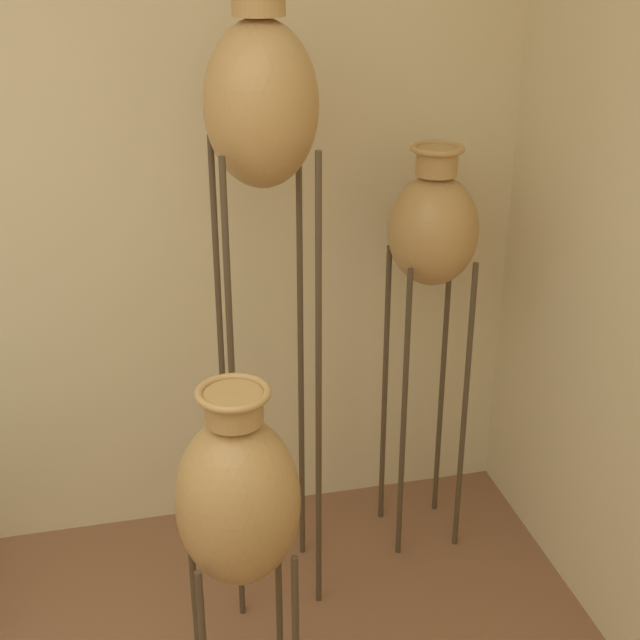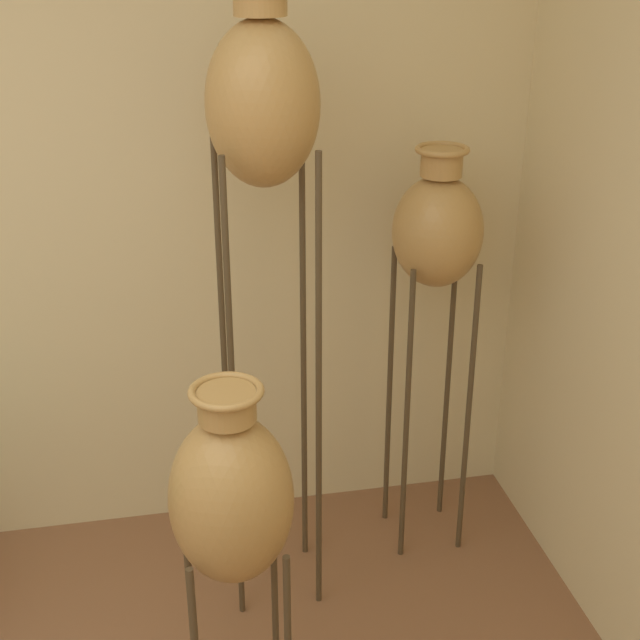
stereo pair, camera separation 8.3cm
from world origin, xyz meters
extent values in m
cylinder|color=#473823|center=(1.01, 1.55, 0.80)|extent=(0.02, 0.02, 1.60)
cylinder|color=#473823|center=(1.28, 1.55, 0.80)|extent=(0.02, 0.02, 1.60)
cylinder|color=#473823|center=(1.01, 1.82, 0.80)|extent=(0.02, 0.02, 1.60)
cylinder|color=#473823|center=(1.28, 1.82, 0.80)|extent=(0.02, 0.02, 1.60)
torus|color=#473823|center=(1.14, 1.69, 1.60)|extent=(0.28, 0.28, 0.02)
ellipsoid|color=#B28447|center=(1.14, 1.69, 1.71)|extent=(0.33, 0.33, 0.48)
cylinder|color=#B28447|center=(1.14, 1.69, 1.98)|extent=(0.15, 0.15, 0.07)
cylinder|color=#473823|center=(1.63, 1.74, 0.57)|extent=(0.02, 0.02, 1.15)
cylinder|color=#473823|center=(1.86, 1.74, 0.57)|extent=(0.02, 0.02, 1.15)
cylinder|color=#473823|center=(1.63, 1.96, 0.57)|extent=(0.02, 0.02, 1.15)
cylinder|color=#473823|center=(1.86, 1.96, 0.57)|extent=(0.02, 0.02, 1.15)
torus|color=#473823|center=(1.74, 1.85, 1.15)|extent=(0.24, 0.24, 0.02)
ellipsoid|color=#B28447|center=(1.74, 1.85, 1.23)|extent=(0.31, 0.31, 0.38)
cylinder|color=#B28447|center=(1.74, 1.85, 1.47)|extent=(0.14, 0.14, 0.09)
torus|color=#B28447|center=(1.74, 1.85, 1.51)|extent=(0.18, 0.18, 0.02)
cylinder|color=#473823|center=(0.83, 1.20, 0.35)|extent=(0.02, 0.02, 0.70)
cylinder|color=#473823|center=(1.07, 1.20, 0.35)|extent=(0.02, 0.02, 0.70)
torus|color=#473823|center=(0.95, 1.08, 0.70)|extent=(0.25, 0.25, 0.02)
ellipsoid|color=#B28447|center=(0.95, 1.08, 0.81)|extent=(0.33, 0.33, 0.48)
cylinder|color=#B28447|center=(0.95, 1.08, 1.09)|extent=(0.15, 0.15, 0.08)
torus|color=#B28447|center=(0.95, 1.08, 1.13)|extent=(0.19, 0.19, 0.02)
camera|label=1|loc=(0.72, -0.83, 2.19)|focal=50.00mm
camera|label=2|loc=(0.81, -0.85, 2.19)|focal=50.00mm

